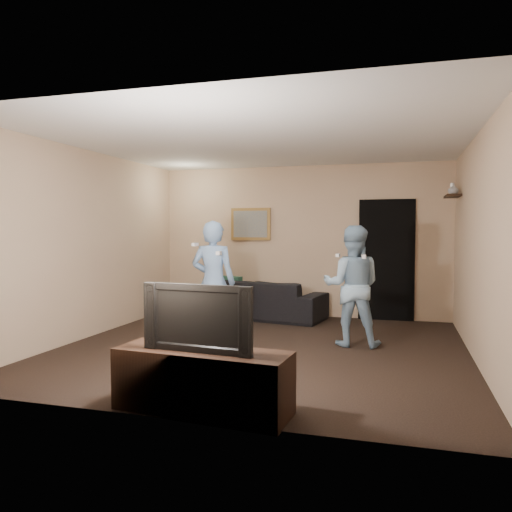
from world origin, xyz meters
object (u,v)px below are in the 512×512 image
(television, at_px, (202,317))
(wii_player_right, at_px, (352,286))
(sofa, at_px, (259,299))
(tv_console, at_px, (203,381))
(wii_player_left, at_px, (213,283))

(television, relative_size, wii_player_right, 0.62)
(sofa, distance_m, wii_player_right, 2.40)
(sofa, height_order, television, television)
(tv_console, bearing_deg, television, 4.96)
(tv_console, xyz_separation_m, wii_player_left, (-0.79, 2.31, 0.56))
(sofa, distance_m, tv_console, 4.42)
(television, bearing_deg, sofa, 104.71)
(sofa, bearing_deg, tv_console, 109.09)
(sofa, xyz_separation_m, wii_player_left, (-0.04, -2.05, 0.49))
(tv_console, bearing_deg, sofa, 104.71)
(wii_player_left, bearing_deg, tv_console, -71.05)
(wii_player_left, height_order, wii_player_right, wii_player_left)
(sofa, height_order, tv_console, sofa)
(tv_console, height_order, television, television)
(tv_console, distance_m, wii_player_left, 2.50)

